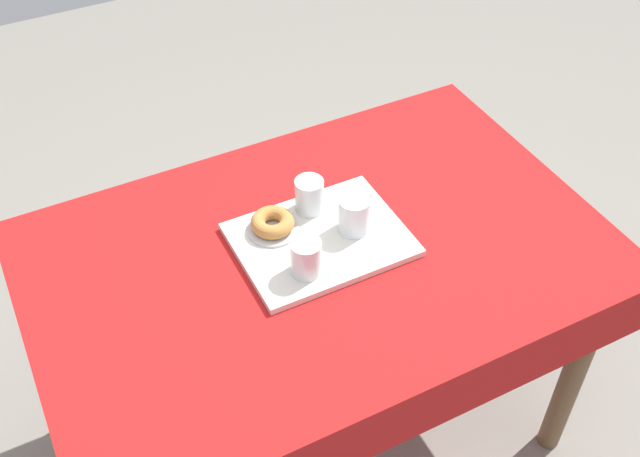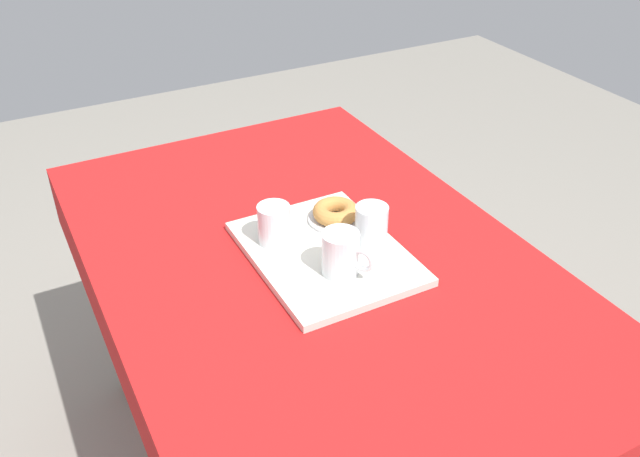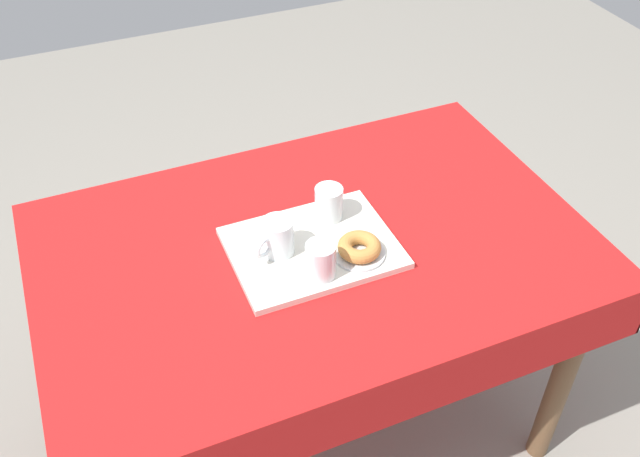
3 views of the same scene
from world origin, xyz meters
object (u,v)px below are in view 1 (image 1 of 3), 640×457
serving_tray (320,240)px  tea_mug_left (355,215)px  water_glass_far (306,259)px  donut_plate_left (273,229)px  water_glass_near (309,197)px  dining_table (320,282)px  sugar_donut_left (273,222)px

serving_tray → tea_mug_left: size_ratio=3.66×
water_glass_far → donut_plate_left: 0.16m
water_glass_near → water_glass_far: same height
dining_table → sugar_donut_left: (-0.08, 0.10, 0.16)m
water_glass_far → sugar_donut_left: (-0.01, 0.16, -0.02)m
dining_table → serving_tray: (0.01, 0.02, 0.12)m
serving_tray → water_glass_near: bearing=78.2°
water_glass_far → sugar_donut_left: size_ratio=0.85×
water_glass_far → sugar_donut_left: bearing=94.0°
tea_mug_left → water_glass_far: (-0.17, -0.07, -0.00)m
serving_tray → donut_plate_left: size_ratio=3.16×
tea_mug_left → water_glass_near: tea_mug_left is taller
sugar_donut_left → dining_table: bearing=-51.8°
sugar_donut_left → donut_plate_left: bearing=0.0°
tea_mug_left → water_glass_far: 0.18m
serving_tray → water_glass_far: bearing=-133.3°
dining_table → tea_mug_left: 0.20m
tea_mug_left → donut_plate_left: bearing=154.3°
dining_table → water_glass_far: (-0.07, -0.06, 0.17)m
donut_plate_left → sugar_donut_left: 0.02m
tea_mug_left → serving_tray: bearing=173.1°
tea_mug_left → sugar_donut_left: size_ratio=1.04×
water_glass_near → water_glass_far: (-0.10, -0.19, -0.00)m
dining_table → serving_tray: serving_tray is taller
serving_tray → donut_plate_left: 0.12m
serving_tray → tea_mug_left: bearing=-6.9°
water_glass_far → dining_table: bearing=43.3°
tea_mug_left → dining_table: bearing=-173.0°
dining_table → donut_plate_left: donut_plate_left is taller
tea_mug_left → water_glass_far: size_ratio=1.22×
water_glass_near → water_glass_far: 0.21m
dining_table → donut_plate_left: (-0.08, 0.10, 0.13)m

